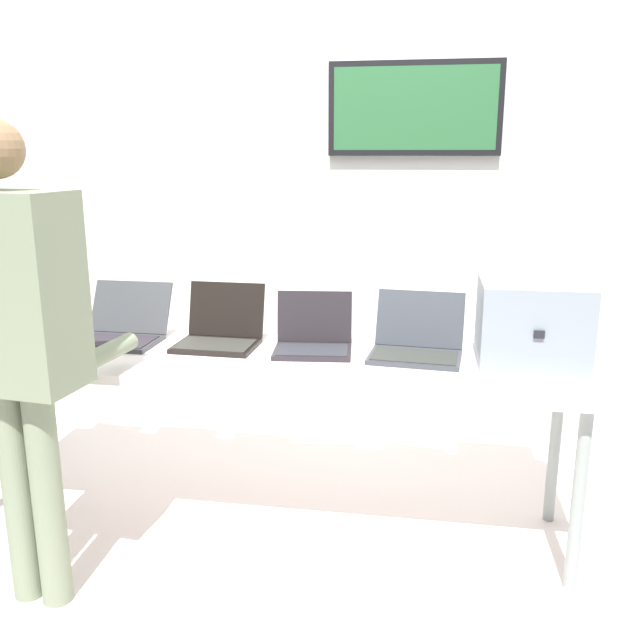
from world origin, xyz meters
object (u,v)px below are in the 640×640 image
Objects in this scene: laptop_station_0 at (30,325)px; laptop_station_4 at (417,342)px; laptop_station_1 at (121,328)px; person at (16,326)px; equipment_box at (532,322)px; laptop_station_3 at (313,338)px; laptop_station_2 at (220,332)px; workbench at (259,368)px; coffee_mug at (74,355)px.

laptop_station_0 is 1.78m from laptop_station_4.
laptop_station_1 is 0.22× the size of person.
equipment_box is 1.15× the size of laptop_station_0.
laptop_station_3 is (-0.90, -0.00, -0.11)m from equipment_box.
laptop_station_2 is at bearing 178.32° from laptop_station_4.
laptop_station_1 is at bearing -179.31° from laptop_station_2.
equipment_box is at bearing -0.43° from laptop_station_0.
laptop_station_0 is (-1.13, 0.13, 0.11)m from workbench.
laptop_station_1 is (-1.79, 0.02, -0.11)m from equipment_box.
laptop_station_2 is 4.25× the size of coffee_mug.
laptop_station_0 is at bearing 173.50° from workbench.
equipment_box is 1.80m from laptop_station_1.
laptop_station_0 is 0.91× the size of laptop_station_4.
equipment_box reaches higher than workbench.
laptop_station_4 is 4.76× the size of coffee_mug.
laptop_station_2 is at bearing 178.95° from equipment_box.
laptop_station_3 is at bearing -179.90° from equipment_box.
equipment_box is 1.95m from person.
person is at bearing -88.11° from coffee_mug.
workbench is at bearing -10.91° from laptop_station_1.
coffee_mug is (-0.01, 0.37, -0.22)m from person.
laptop_station_2 is (-0.21, 0.14, 0.11)m from workbench.
laptop_station_4 is (0.44, 0.00, 0.00)m from laptop_station_3.
laptop_station_4 is (1.78, -0.02, 0.01)m from laptop_station_0.
laptop_station_1 is at bearing 0.27° from laptop_station_0.
equipment_box is 1.19× the size of laptop_station_3.
laptop_station_1 is (-0.68, 0.13, 0.11)m from workbench.
person is (-0.01, -0.75, 0.20)m from laptop_station_1.
laptop_station_4 is (0.87, -0.03, -0.00)m from laptop_station_2.
equipment_box reaches higher than laptop_station_2.
laptop_station_1 is 1.33m from laptop_station_4.
laptop_station_1 reaches higher than workbench.
laptop_station_0 is (-2.24, 0.02, -0.11)m from equipment_box.
laptop_station_1 is at bearing 179.15° from laptop_station_4.
person reaches higher than workbench.
workbench is 0.28m from laptop_station_2.
laptop_station_1 reaches higher than coffee_mug.
person is (-0.90, -0.73, 0.20)m from laptop_station_3.
laptop_station_1 is 4.54× the size of coffee_mug.
workbench is 7.67× the size of laptop_station_2.
laptop_station_3 is 0.20× the size of person.
laptop_station_2 is 1.02× the size of laptop_station_3.
coffee_mug is (-1.81, -0.36, -0.12)m from equipment_box.
laptop_station_1 is 0.78m from person.
equipment_box is 0.91m from laptop_station_3.
laptop_station_3 is at bearing -1.31° from laptop_station_1.
laptop_station_4 reaches higher than laptop_station_1.
person is (-1.34, -0.73, 0.20)m from laptop_station_4.
coffee_mug is at bearing 91.89° from person.
laptop_station_3 is at bearing 27.27° from workbench.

